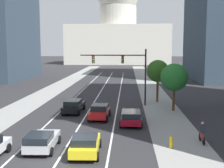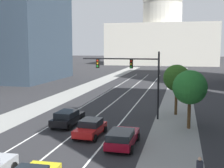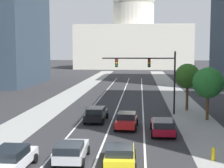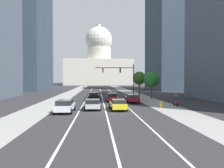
% 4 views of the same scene
% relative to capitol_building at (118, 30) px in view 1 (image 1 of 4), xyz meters
% --- Properties ---
extents(ground_plane, '(400.00, 400.00, 0.00)m').
position_rel_capitol_building_xyz_m(ground_plane, '(0.00, -80.53, -15.46)').
color(ground_plane, '#2B2B2D').
extents(sidewalk_left, '(4.35, 130.00, 0.01)m').
position_rel_capitol_building_xyz_m(sidewalk_left, '(-8.72, -85.53, -15.46)').
color(sidewalk_left, gray).
rests_on(sidewalk_left, ground).
extents(sidewalk_right, '(4.35, 130.00, 0.01)m').
position_rel_capitol_building_xyz_m(sidewalk_right, '(8.72, -85.53, -15.46)').
color(sidewalk_right, gray).
rests_on(sidewalk_right, ground).
extents(lane_stripe_left, '(0.16, 90.00, 0.01)m').
position_rel_capitol_building_xyz_m(lane_stripe_left, '(-3.27, -95.53, -15.45)').
color(lane_stripe_left, white).
rests_on(lane_stripe_left, ground).
extents(lane_stripe_center, '(0.16, 90.00, 0.01)m').
position_rel_capitol_building_xyz_m(lane_stripe_center, '(0.00, -95.53, -15.45)').
color(lane_stripe_center, white).
rests_on(lane_stripe_center, ground).
extents(lane_stripe_right, '(0.16, 90.00, 0.01)m').
position_rel_capitol_building_xyz_m(lane_stripe_right, '(3.27, -95.53, -15.45)').
color(lane_stripe_right, white).
rests_on(lane_stripe_right, ground).
extents(capitol_building, '(46.47, 23.11, 42.37)m').
position_rel_capitol_building_xyz_m(capitol_building, '(0.00, 0.00, 0.00)').
color(capitol_building, beige).
rests_on(capitol_building, ground).
extents(car_yellow, '(2.18, 4.17, 1.41)m').
position_rel_capitol_building_xyz_m(car_yellow, '(1.64, -119.35, -14.72)').
color(car_yellow, yellow).
rests_on(car_yellow, ground).
extents(car_red, '(2.20, 4.12, 1.48)m').
position_rel_capitol_building_xyz_m(car_red, '(1.64, -108.82, -14.70)').
color(car_red, red).
rests_on(car_red, ground).
extents(car_black, '(2.22, 4.76, 1.49)m').
position_rel_capitol_building_xyz_m(car_black, '(-1.64, -105.96, -14.68)').
color(car_black, black).
rests_on(car_black, ground).
extents(car_crimson, '(2.15, 4.78, 1.43)m').
position_rel_capitol_building_xyz_m(car_crimson, '(4.91, -110.96, -14.70)').
color(car_crimson, maroon).
rests_on(car_crimson, ground).
extents(car_silver, '(2.15, 4.10, 1.42)m').
position_rel_capitol_building_xyz_m(car_silver, '(-1.63, -118.75, -14.71)').
color(car_silver, '#B2B5BA').
rests_on(car_silver, ground).
extents(traffic_signal_mast, '(8.47, 0.39, 7.27)m').
position_rel_capitol_building_xyz_m(traffic_signal_mast, '(4.26, -101.31, -10.39)').
color(traffic_signal_mast, black).
rests_on(traffic_signal_mast, ground).
extents(fire_hydrant, '(0.26, 0.35, 0.91)m').
position_rel_capitol_building_xyz_m(fire_hydrant, '(7.82, -117.70, -15.00)').
color(fire_hydrant, yellow).
rests_on(fire_hydrant, ground).
extents(cyclist, '(0.37, 1.70, 1.72)m').
position_rel_capitol_building_xyz_m(cyclist, '(10.40, -116.46, -14.61)').
color(cyclist, black).
rests_on(cyclist, ground).
extents(street_tree_near_right, '(3.04, 3.04, 5.78)m').
position_rel_capitol_building_xyz_m(street_tree_near_right, '(8.68, -98.59, -11.23)').
color(street_tree_near_right, '#51381E').
rests_on(street_tree_near_right, ground).
extents(street_tree_far_right, '(3.24, 3.24, 5.61)m').
position_rel_capitol_building_xyz_m(street_tree_far_right, '(10.03, -104.28, -11.49)').
color(street_tree_far_right, '#51381E').
rests_on(street_tree_far_right, ground).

